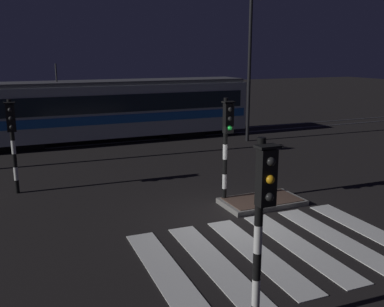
{
  "coord_description": "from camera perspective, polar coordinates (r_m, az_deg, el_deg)",
  "views": [
    {
      "loc": [
        -5.77,
        -10.18,
        4.63
      ],
      "look_at": [
        -0.2,
        2.64,
        1.4
      ],
      "focal_mm": 40.44,
      "sensor_mm": 36.0,
      "label": 1
    }
  ],
  "objects": [
    {
      "name": "tram",
      "position": [
        23.67,
        -11.4,
        5.77
      ],
      "size": [
        16.08,
        2.58,
        4.15
      ],
      "color": "#B2BCC1",
      "rests_on": "ground"
    },
    {
      "name": "rail_near",
      "position": [
        23.45,
        -8.77,
        1.52
      ],
      "size": [
        80.0,
        0.12,
        0.03
      ],
      "primitive_type": "cube",
      "color": "#59595E",
      "rests_on": "ground"
    },
    {
      "name": "rail_far",
      "position": [
        24.82,
        -9.62,
        2.12
      ],
      "size": [
        80.0,
        0.12,
        0.03
      ],
      "primitive_type": "cube",
      "color": "#59595E",
      "rests_on": "ground"
    },
    {
      "name": "traffic_island",
      "position": [
        13.86,
        9.22,
        -6.28
      ],
      "size": [
        2.54,
        1.42,
        0.18
      ],
      "color": "slate",
      "rests_on": "ground"
    },
    {
      "name": "traffic_light_median_centre",
      "position": [
        13.23,
        4.6,
        2.41
      ],
      "size": [
        0.36,
        0.42,
        3.34
      ],
      "color": "black",
      "rests_on": "ground"
    },
    {
      "name": "traffic_light_corner_far_left",
      "position": [
        15.37,
        -22.65,
        2.58
      ],
      "size": [
        0.36,
        0.42,
        3.2
      ],
      "color": "black",
      "rests_on": "ground"
    },
    {
      "name": "ground_plane",
      "position": [
        12.58,
        5.71,
        -8.65
      ],
      "size": [
        120.0,
        120.0,
        0.0
      ],
      "primitive_type": "plane",
      "color": "black"
    },
    {
      "name": "traffic_light_kerb_mid_left",
      "position": [
        6.98,
        9.24,
        -7.31
      ],
      "size": [
        0.36,
        0.42,
        3.37
      ],
      "color": "black",
      "rests_on": "ground"
    },
    {
      "name": "street_lamp_trackside_right",
      "position": [
        23.06,
        7.95,
        13.31
      ],
      "size": [
        0.44,
        1.21,
        7.63
      ],
      "color": "black",
      "rests_on": "ground"
    },
    {
      "name": "crosswalk_zebra",
      "position": [
        10.91,
        11.32,
        -12.3
      ],
      "size": [
        6.56,
        4.4,
        0.02
      ],
      "color": "silver",
      "rests_on": "ground"
    }
  ]
}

